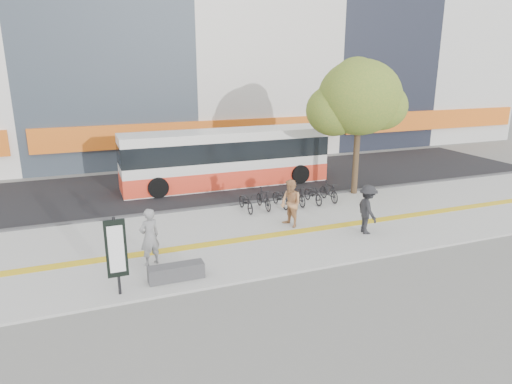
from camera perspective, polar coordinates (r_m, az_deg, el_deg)
name	(u,v)px	position (r m, az deg, el deg)	size (l,w,h in m)	color
ground	(247,253)	(15.24, -1.16, -7.68)	(120.00, 120.00, 0.00)	slate
sidewalk	(233,236)	(16.54, -2.95, -5.60)	(40.00, 7.00, 0.08)	gray
tactile_strip	(237,240)	(16.08, -2.39, -6.07)	(40.00, 0.45, 0.01)	gold
street	(186,186)	(23.44, -8.73, 0.71)	(40.00, 8.00, 0.06)	black
curb	(207,208)	(19.69, -6.16, -2.01)	(40.00, 0.25, 0.14)	#353537
bench	(176,272)	(13.44, -9.99, -9.89)	(1.60, 0.45, 0.45)	#353537
signboard	(116,250)	(12.57, -17.15, -6.96)	(0.55, 0.10, 2.20)	black
street_tree	(358,99)	(21.62, 12.66, 11.33)	(4.40, 3.80, 6.31)	#3C2D1B
bus	(226,160)	(23.15, -3.77, 4.10)	(10.48, 2.49, 2.79)	silver
bicycle_row	(288,196)	(19.78, 4.07, -0.54)	(4.50, 1.57, 0.91)	black
seated_woman	(150,237)	(14.27, -13.24, -5.53)	(0.66, 0.43, 1.81)	black
pedestrian_tan	(291,203)	(17.17, 4.39, -1.44)	(0.89, 0.69, 1.82)	#B07B4F
pedestrian_dark	(367,209)	(16.95, 13.83, -2.12)	(1.17, 0.67, 1.81)	black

